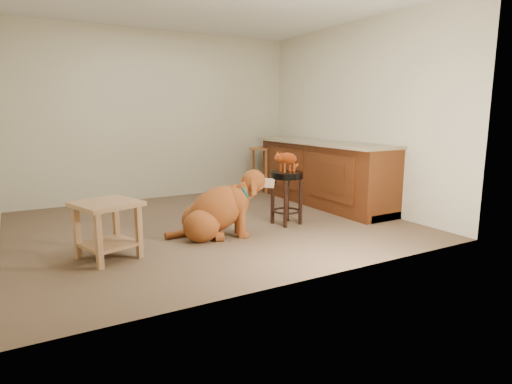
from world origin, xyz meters
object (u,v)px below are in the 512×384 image
side_table (107,221)px  tabby_kitten (286,159)px  golden_retriever (218,211)px  wood_stool (266,168)px  padded_stool (287,187)px

side_table → tabby_kitten: bearing=6.1°
side_table → golden_retriever: size_ratio=0.56×
wood_stool → tabby_kitten: bearing=-114.8°
golden_retriever → side_table: bearing=-155.9°
wood_stool → golden_retriever: 2.84m
golden_retriever → padded_stool: bearing=22.5°
padded_stool → side_table: 2.17m
golden_retriever → tabby_kitten: tabby_kitten is taller
padded_stool → tabby_kitten: 0.34m
tabby_kitten → padded_stool: bearing=-5.7°
padded_stool → side_table: padded_stool is taller
wood_stool → tabby_kitten: (-0.94, -2.03, 0.40)m
side_table → padded_stool: bearing=6.1°
wood_stool → tabby_kitten: 2.28m
wood_stool → side_table: bearing=-143.7°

